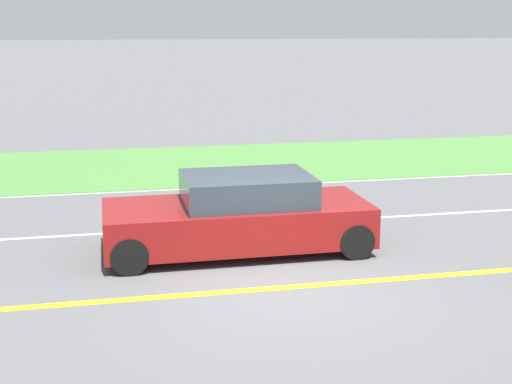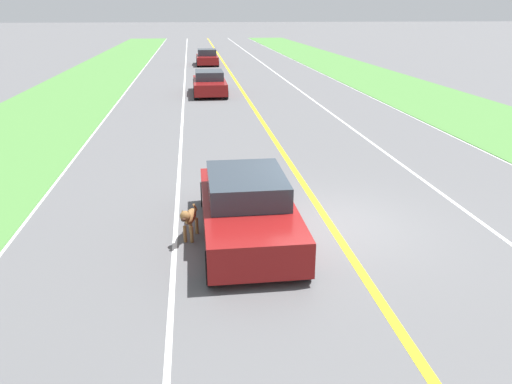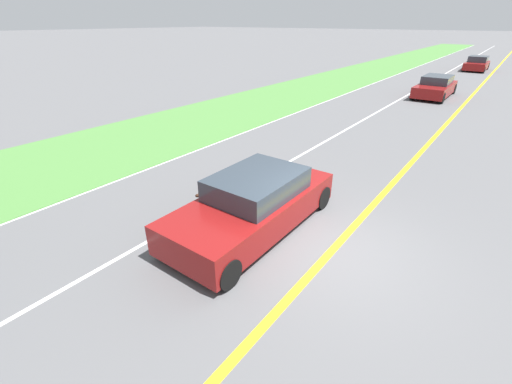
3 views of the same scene
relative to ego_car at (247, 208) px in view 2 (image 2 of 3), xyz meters
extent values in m
plane|color=#5B5B5E|center=(-1.94, -0.30, -0.64)|extent=(400.00, 400.00, 0.00)
cube|color=yellow|center=(-1.94, -0.30, -0.63)|extent=(0.18, 160.00, 0.01)
cube|color=white|center=(5.06, -0.30, -0.63)|extent=(0.14, 160.00, 0.01)
cube|color=white|center=(1.56, -0.30, -0.63)|extent=(0.10, 160.00, 0.01)
cube|color=white|center=(-5.44, -0.30, -0.63)|extent=(0.10, 160.00, 0.01)
cube|color=maroon|center=(0.00, 0.04, -0.12)|extent=(1.88, 4.58, 0.69)
cube|color=#2D3842|center=(0.00, -0.14, 0.47)|extent=(1.61, 2.20, 0.50)
cylinder|color=black|center=(0.85, 1.93, -0.33)|extent=(0.22, 0.61, 0.61)
cylinder|color=black|center=(0.85, -1.85, -0.33)|extent=(0.22, 0.61, 0.61)
cylinder|color=black|center=(-0.85, 1.93, -0.33)|extent=(0.22, 0.61, 0.61)
cylinder|color=black|center=(-0.85, -1.85, -0.33)|extent=(0.22, 0.61, 0.61)
ellipsoid|color=olive|center=(1.21, -0.02, -0.14)|extent=(0.36, 0.68, 0.27)
cylinder|color=olive|center=(1.34, 0.18, -0.45)|extent=(0.07, 0.07, 0.36)
cylinder|color=olive|center=(1.23, -0.26, -0.45)|extent=(0.07, 0.07, 0.36)
cylinder|color=olive|center=(1.20, 0.21, -0.45)|extent=(0.07, 0.07, 0.36)
cylinder|color=olive|center=(1.09, -0.23, -0.45)|extent=(0.07, 0.07, 0.36)
cylinder|color=olive|center=(1.28, 0.24, -0.03)|extent=(0.17, 0.20, 0.17)
sphere|color=olive|center=(1.31, 0.35, 0.03)|extent=(0.27, 0.27, 0.22)
ellipsoid|color=#331E14|center=(1.35, 0.50, 0.01)|extent=(0.12, 0.12, 0.08)
cone|color=brown|center=(1.36, 0.33, 0.11)|extent=(0.09, 0.09, 0.10)
cone|color=brown|center=(1.25, 0.36, 0.11)|extent=(0.09, 0.09, 0.10)
cylinder|color=olive|center=(1.11, -0.44, -0.10)|extent=(0.11, 0.25, 0.24)
cube|color=maroon|center=(0.06, -19.59, -0.14)|extent=(1.83, 4.65, 0.64)
cube|color=#2D3842|center=(0.06, -19.77, 0.42)|extent=(1.58, 2.23, 0.49)
cylinder|color=black|center=(0.88, -17.68, -0.31)|extent=(0.22, 0.65, 0.65)
cylinder|color=black|center=(0.88, -21.49, -0.31)|extent=(0.22, 0.65, 0.65)
cylinder|color=black|center=(-0.77, -17.68, -0.31)|extent=(0.22, 0.65, 0.65)
cylinder|color=black|center=(-0.77, -21.49, -0.31)|extent=(0.22, 0.65, 0.65)
cube|color=maroon|center=(-0.37, -36.04, -0.15)|extent=(1.86, 4.33, 0.63)
cube|color=#2D3842|center=(-0.37, -36.21, 0.44)|extent=(1.60, 2.08, 0.54)
cylinder|color=black|center=(0.47, -34.27, -0.33)|extent=(0.22, 0.61, 0.61)
cylinder|color=black|center=(0.47, -37.81, -0.33)|extent=(0.22, 0.61, 0.61)
cylinder|color=black|center=(-1.21, -34.27, -0.33)|extent=(0.22, 0.61, 0.61)
cylinder|color=black|center=(-1.21, -37.81, -0.33)|extent=(0.22, 0.61, 0.61)
camera|label=1|loc=(-11.78, 2.22, 3.23)|focal=50.00mm
camera|label=2|loc=(1.05, 9.84, 3.98)|focal=35.00mm
camera|label=3|loc=(-4.24, 5.59, 3.85)|focal=24.00mm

